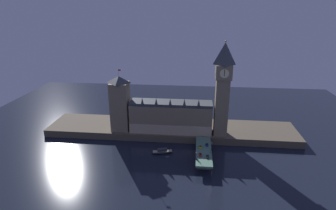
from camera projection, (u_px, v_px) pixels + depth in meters
name	position (u px, v px, depth m)	size (l,w,h in m)	color
ground_plane	(167.00, 153.00, 218.61)	(400.00, 400.00, 0.00)	black
embankment	(171.00, 129.00, 254.20)	(220.00, 42.00, 6.17)	brown
parliament_hall	(171.00, 117.00, 239.58)	(69.09, 17.80, 31.76)	#7F7056
clock_tower	(223.00, 87.00, 224.01)	(13.13, 13.24, 78.05)	#7F7056
victoria_tower	(120.00, 103.00, 240.04)	(15.27, 15.27, 53.51)	#7F7056
bridge	(204.00, 153.00, 209.64)	(11.58, 46.00, 7.13)	#4C7560
car_northbound_lead	(200.00, 147.00, 212.41)	(1.98, 4.32, 1.33)	yellow
car_northbound_trail	(200.00, 155.00, 201.12)	(1.90, 4.77, 1.33)	red
car_southbound_lead	(208.00, 157.00, 198.40)	(1.88, 4.68, 1.37)	black
car_southbound_trail	(207.00, 145.00, 215.39)	(2.10, 4.36, 1.39)	navy
pedestrian_near_rail	(197.00, 159.00, 194.99)	(0.38, 0.38, 1.61)	black
pedestrian_mid_walk	(211.00, 152.00, 204.52)	(0.38, 0.38, 1.86)	black
street_lamp_near	(196.00, 155.00, 194.29)	(1.34, 0.60, 6.07)	#2D3333
street_lamp_mid	(211.00, 145.00, 206.93)	(1.34, 0.60, 6.62)	#2D3333
boat_upstream	(162.00, 152.00, 218.05)	(17.17, 8.08, 4.14)	#28282D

